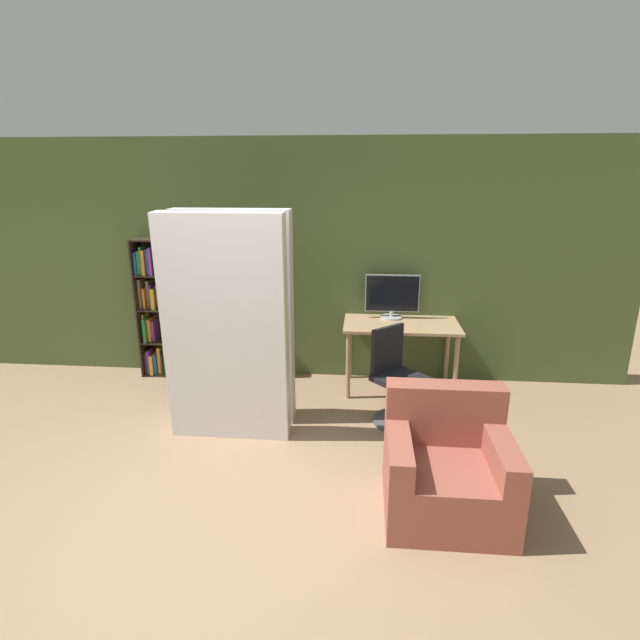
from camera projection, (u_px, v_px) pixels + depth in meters
ground_plane at (208, 531)px, 3.35m from camera, size 16.00×16.00×0.00m
wall_back at (276, 262)px, 5.67m from camera, size 8.00×0.06×2.70m
desk at (401, 332)px, 5.39m from camera, size 1.23×0.68×0.77m
monitor at (392, 296)px, 5.49m from camera, size 0.59×0.24×0.49m
office_chair at (397, 385)px, 4.76m from camera, size 0.62×0.62×0.92m
bookshelf at (168, 307)px, 5.80m from camera, size 0.87×0.28×1.61m
mattress_near at (226, 330)px, 4.30m from camera, size 1.07×0.27×2.02m
mattress_far at (236, 320)px, 4.62m from camera, size 1.07×0.22×2.02m
armchair at (446, 467)px, 3.52m from camera, size 0.85×0.80×0.85m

